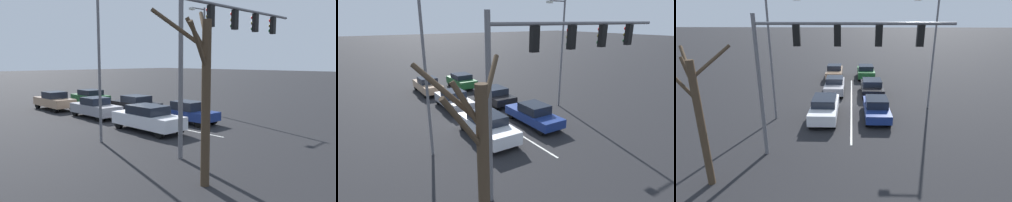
% 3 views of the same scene
% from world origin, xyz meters
% --- Properties ---
extents(ground_plane, '(240.00, 240.00, 0.00)m').
position_xyz_m(ground_plane, '(0.00, 0.00, 0.00)').
color(ground_plane, black).
extents(lane_stripe_left_divider, '(0.12, 15.02, 0.01)m').
position_xyz_m(lane_stripe_left_divider, '(0.00, 1.51, 0.01)').
color(lane_stripe_left_divider, silver).
rests_on(lane_stripe_left_divider, ground_plane).
extents(car_navy_leftlane_front, '(1.71, 4.52, 1.46)m').
position_xyz_m(car_navy_leftlane_front, '(-1.78, 4.65, 0.73)').
color(car_navy_leftlane_front, navy).
rests_on(car_navy_leftlane_front, ground_plane).
extents(car_white_midlane_front, '(1.83, 4.79, 1.56)m').
position_xyz_m(car_white_midlane_front, '(1.90, 4.88, 0.80)').
color(car_white_midlane_front, silver).
rests_on(car_white_midlane_front, ground_plane).
extents(car_black_leftlane_second, '(1.89, 4.39, 1.42)m').
position_xyz_m(car_black_leftlane_second, '(-1.86, -0.91, 0.74)').
color(car_black_leftlane_second, black).
rests_on(car_black_leftlane_second, ground_plane).
extents(car_gray_midlane_second, '(1.73, 4.49, 1.50)m').
position_xyz_m(car_gray_midlane_second, '(1.57, -1.36, 0.75)').
color(car_gray_midlane_second, gray).
rests_on(car_gray_midlane_second, ground_plane).
extents(car_tan_midlane_third, '(1.74, 4.54, 1.56)m').
position_xyz_m(car_tan_midlane_third, '(1.96, -7.21, 0.78)').
color(car_tan_midlane_third, tan).
rests_on(car_tan_midlane_third, ground_plane).
extents(car_darkgreen_leftlane_third, '(1.85, 4.07, 1.50)m').
position_xyz_m(car_darkgreen_leftlane_third, '(-1.63, -7.36, 0.78)').
color(car_darkgreen_leftlane_third, '#1E5928').
rests_on(car_darkgreen_leftlane_third, ground_plane).
extents(traffic_signal_gantry, '(9.26, 0.37, 7.15)m').
position_xyz_m(traffic_signal_gantry, '(1.43, 10.00, 5.38)').
color(traffic_signal_gantry, slate).
rests_on(traffic_signal_gantry, ground_plane).
extents(street_lamp_right_shoulder, '(2.21, 0.24, 8.22)m').
position_xyz_m(street_lamp_right_shoulder, '(5.11, 5.20, 4.76)').
color(street_lamp_right_shoulder, slate).
rests_on(street_lamp_right_shoulder, ground_plane).
extents(street_lamp_left_shoulder, '(1.78, 0.24, 8.31)m').
position_xyz_m(street_lamp_left_shoulder, '(-5.89, 2.56, 4.75)').
color(street_lamp_left_shoulder, slate).
rests_on(street_lamp_left_shoulder, ground_plane).
extents(bare_tree_near, '(2.35, 1.69, 5.94)m').
position_xyz_m(bare_tree_near, '(6.19, 12.61, 3.22)').
color(bare_tree_near, '#423323').
rests_on(bare_tree_near, ground_plane).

